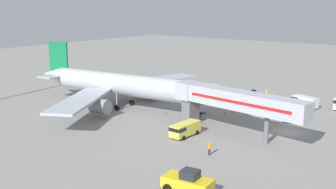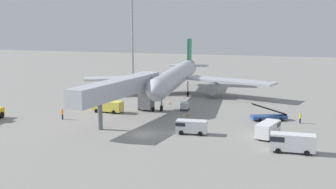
{
  "view_description": "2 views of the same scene",
  "coord_description": "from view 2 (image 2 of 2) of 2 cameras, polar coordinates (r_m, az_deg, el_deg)",
  "views": [
    {
      "loc": [
        -61.91,
        -22.94,
        19.78
      ],
      "look_at": [
        -1.37,
        22.82,
        3.31
      ],
      "focal_mm": 44.98,
      "sensor_mm": 36.0,
      "label": 1
    },
    {
      "loc": [
        20.0,
        -53.06,
        15.91
      ],
      "look_at": [
        -2.09,
        18.44,
        2.64
      ],
      "focal_mm": 43.24,
      "sensor_mm": 36.0,
      "label": 2
    }
  ],
  "objects": [
    {
      "name": "ground_crew_worker_midground",
      "position": [
        68.32,
        18.14,
        -3.14
      ],
      "size": [
        0.42,
        0.42,
        1.71
      ],
      "color": "#1E2333",
      "rests_on": "ground"
    },
    {
      "name": "airplane_at_gate",
      "position": [
        88.03,
        1.26,
        2.57
      ],
      "size": [
        42.58,
        46.26,
        11.94
      ],
      "color": "#B7BCC6",
      "rests_on": "ground"
    },
    {
      "name": "service_van_rear_left",
      "position": [
        73.75,
        -8.64,
        -1.57
      ],
      "size": [
        5.63,
        2.4,
        2.07
      ],
      "color": "#E5DB4C",
      "rests_on": "ground"
    },
    {
      "name": "apron_light_mast",
      "position": [
        118.17,
        -5.1,
        11.19
      ],
      "size": [
        2.4,
        2.4,
        26.56
      ],
      "color": "#93969B",
      "rests_on": "ground"
    },
    {
      "name": "ground_crew_worker_foreground",
      "position": [
        69.79,
        -14.67,
        -2.62
      ],
      "size": [
        0.47,
        0.47,
        1.87
      ],
      "color": "#1E2333",
      "rests_on": "ground"
    },
    {
      "name": "safety_cone_charlie",
      "position": [
        70.29,
        2.84,
        -2.81
      ],
      "size": [
        0.37,
        0.37,
        0.56
      ],
      "color": "black",
      "rests_on": "ground"
    },
    {
      "name": "jet_bridge",
      "position": [
        66.47,
        -6.47,
        0.82
      ],
      "size": [
        6.37,
        23.16,
        7.04
      ],
      "color": "#B2B7C1",
      "rests_on": "ground"
    },
    {
      "name": "baggage_cart_far_right",
      "position": [
        74.67,
        2.39,
        -1.64
      ],
      "size": [
        1.48,
        2.18,
        1.41
      ],
      "color": "#38383D",
      "rests_on": "ground"
    },
    {
      "name": "ground_plane",
      "position": [
        58.89,
        -3.37,
        -5.63
      ],
      "size": [
        300.0,
        300.0,
        0.0
      ],
      "primitive_type": "plane",
      "color": "gray"
    },
    {
      "name": "belt_loader_truck",
      "position": [
        68.99,
        14.02,
        -2.95
      ],
      "size": [
        6.09,
        3.95,
        2.93
      ],
      "color": "#2D4C8E",
      "rests_on": "ground"
    },
    {
      "name": "safety_cone_alpha",
      "position": [
        80.25,
        0.26,
        -1.17
      ],
      "size": [
        0.39,
        0.39,
        0.59
      ],
      "color": "black",
      "rests_on": "ground"
    },
    {
      "name": "service_van_far_left",
      "position": [
        52.78,
        16.96,
        -6.41
      ],
      "size": [
        5.48,
        2.23,
        2.37
      ],
      "color": "white",
      "rests_on": "ground"
    },
    {
      "name": "service_van_near_left",
      "position": [
        58.76,
        13.96,
        -4.7
      ],
      "size": [
        3.34,
        5.34,
        2.18
      ],
      "color": "white",
      "rests_on": "ground"
    },
    {
      "name": "service_van_near_right",
      "position": [
        58.86,
        3.22,
        -4.47
      ],
      "size": [
        4.57,
        2.37,
        2.02
      ],
      "color": "silver",
      "rests_on": "ground"
    }
  ]
}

